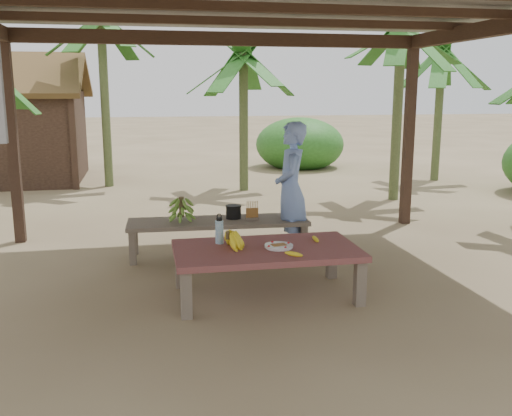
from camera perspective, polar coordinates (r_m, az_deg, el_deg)
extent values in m
plane|color=brown|center=(6.12, 0.07, -7.50)|extent=(80.00, 80.00, 0.00)
cube|color=black|center=(8.16, -23.16, 6.09)|extent=(0.13, 0.13, 2.70)
cube|color=black|center=(8.92, 15.03, 7.02)|extent=(0.13, 0.13, 2.70)
cube|color=black|center=(8.08, -3.32, 16.54)|extent=(5.80, 0.14, 0.18)
cube|color=brown|center=(5.19, -6.99, -8.62)|extent=(0.10, 0.10, 0.44)
cube|color=brown|center=(5.53, 10.35, -7.42)|extent=(0.10, 0.10, 0.44)
cube|color=brown|center=(5.98, -7.58, -5.86)|extent=(0.10, 0.10, 0.44)
cube|color=brown|center=(6.28, 7.58, -5.00)|extent=(0.10, 0.10, 0.44)
cube|color=maroon|center=(5.61, 1.03, -4.27)|extent=(1.81, 1.01, 0.06)
cube|color=brown|center=(6.84, -12.24, -3.96)|extent=(0.08, 0.08, 0.40)
cube|color=brown|center=(7.02, 4.82, -3.33)|extent=(0.08, 0.08, 0.40)
cube|color=brown|center=(7.28, -12.05, -2.99)|extent=(0.08, 0.08, 0.40)
cube|color=brown|center=(7.45, 3.98, -2.43)|extent=(0.08, 0.08, 0.40)
cube|color=brown|center=(7.02, -3.80, -1.42)|extent=(2.22, 0.70, 0.05)
cylinder|color=white|center=(5.59, 2.29, -3.97)|extent=(0.26, 0.26, 0.01)
cylinder|color=white|center=(5.58, 2.29, -3.81)|extent=(0.28, 0.28, 0.02)
cube|color=brown|center=(5.58, 2.29, -3.75)|extent=(0.16, 0.12, 0.02)
ellipsoid|color=yellow|center=(5.32, 3.79, -4.62)|extent=(0.18, 0.10, 0.04)
ellipsoid|color=yellow|center=(5.87, 5.97, -3.10)|extent=(0.06, 0.15, 0.04)
cylinder|color=#3D8CBE|center=(5.74, -3.68, -2.41)|extent=(0.08, 0.08, 0.24)
cylinder|color=black|center=(5.71, -3.70, -1.12)|extent=(0.06, 0.06, 0.03)
torus|color=black|center=(5.70, -3.70, -0.82)|extent=(0.05, 0.01, 0.05)
cylinder|color=black|center=(7.08, -2.27, -0.42)|extent=(0.19, 0.19, 0.16)
imported|color=#7A99E7|center=(7.02, 3.50, 1.90)|extent=(0.52, 0.67, 1.65)
cylinder|color=#596638|center=(10.87, 13.94, 9.08)|extent=(0.18, 0.18, 3.17)
cylinder|color=#596638|center=(11.59, -1.24, 8.49)|extent=(0.18, 0.18, 2.74)
cylinder|color=#596638|center=(12.47, -14.86, 10.12)|extent=(0.18, 0.18, 3.52)
cylinder|color=#596638|center=(13.55, 17.76, 8.68)|extent=(0.18, 0.18, 2.87)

